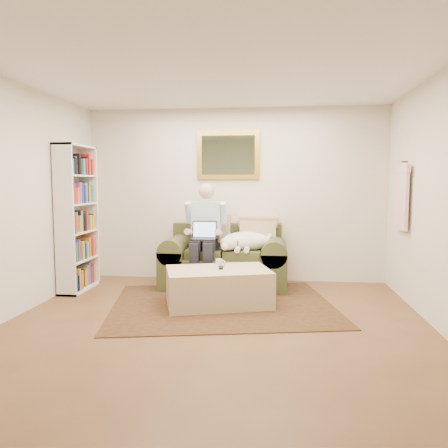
% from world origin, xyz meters
% --- Properties ---
extents(room_shell, '(4.51, 5.00, 2.61)m').
position_xyz_m(room_shell, '(0.00, 0.35, 1.30)').
color(room_shell, brown).
rests_on(room_shell, ground).
extents(rug, '(3.01, 2.60, 0.01)m').
position_xyz_m(rug, '(-0.01, 1.07, 0.01)').
color(rug, black).
rests_on(rug, room_shell).
extents(sofa, '(1.76, 0.89, 1.05)m').
position_xyz_m(sofa, '(-0.10, 2.02, 0.30)').
color(sofa, '#474725').
rests_on(sofa, room_shell).
extents(seated_man, '(0.58, 0.83, 1.48)m').
position_xyz_m(seated_man, '(-0.36, 1.86, 0.74)').
color(seated_man, '#8CBBD8').
rests_on(seated_man, sofa).
extents(laptop, '(0.34, 0.27, 0.25)m').
position_xyz_m(laptop, '(-0.36, 1.79, 0.78)').
color(laptop, black).
rests_on(laptop, seated_man).
extents(sleeping_dog, '(0.72, 0.46, 0.27)m').
position_xyz_m(sleeping_dog, '(0.22, 1.93, 0.67)').
color(sleeping_dog, white).
rests_on(sleeping_dog, sofa).
extents(ottoman, '(1.40, 1.10, 0.44)m').
position_xyz_m(ottoman, '(-0.07, 1.06, 0.22)').
color(ottoman, '#CCB788').
rests_on(ottoman, room_shell).
extents(coffee_mug, '(0.08, 0.08, 0.10)m').
position_xyz_m(coffee_mug, '(-0.07, 1.19, 0.49)').
color(coffee_mug, white).
rests_on(coffee_mug, ottoman).
extents(tv_remote, '(0.06, 0.15, 0.02)m').
position_xyz_m(tv_remote, '(-0.03, 1.09, 0.45)').
color(tv_remote, black).
rests_on(tv_remote, ottoman).
extents(bookshelf, '(0.28, 0.80, 2.00)m').
position_xyz_m(bookshelf, '(-2.10, 1.60, 1.00)').
color(bookshelf, white).
rests_on(bookshelf, room_shell).
extents(wall_mirror, '(0.94, 0.04, 0.72)m').
position_xyz_m(wall_mirror, '(-0.10, 2.47, 1.90)').
color(wall_mirror, gold).
rests_on(wall_mirror, room_shell).
extents(hanging_shirt, '(0.06, 0.52, 0.90)m').
position_xyz_m(hanging_shirt, '(2.19, 1.60, 1.35)').
color(hanging_shirt, '#F4D0C9').
rests_on(hanging_shirt, room_shell).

